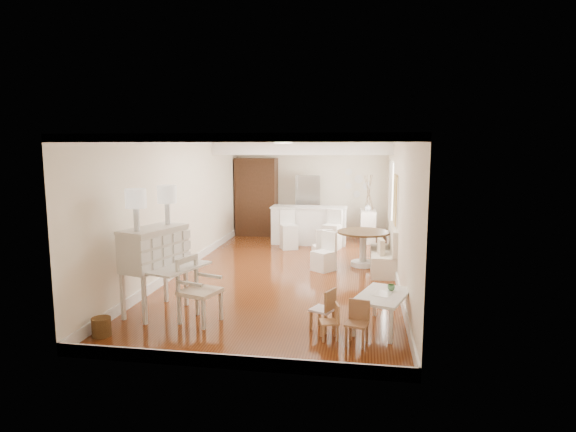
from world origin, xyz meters
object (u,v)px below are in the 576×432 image
(breakfast_counter, at_px, (309,225))
(bar_stool_left, at_px, (289,230))
(sideboard, at_px, (368,226))
(kids_table, at_px, (382,311))
(wicker_basket, at_px, (101,327))
(slip_chair_near, at_px, (324,251))
(secretary_bureau, at_px, (155,270))
(fridge, at_px, (320,207))
(slip_chair_far, at_px, (322,246))
(gustavian_armchair, at_px, (200,290))
(kids_chair_b, at_px, (322,309))
(kids_chair_c, at_px, (357,323))
(dining_table, at_px, (363,249))
(bar_stool_right, at_px, (332,230))
(pantry_cabinet, at_px, (257,197))
(kids_chair_a, at_px, (329,321))

(breakfast_counter, relative_size, bar_stool_left, 2.04)
(sideboard, bearing_deg, kids_table, -90.18)
(wicker_basket, height_order, slip_chair_near, slip_chair_near)
(secretary_bureau, xyz_separation_m, fridge, (2.00, 6.89, 0.20))
(wicker_basket, relative_size, slip_chair_far, 0.33)
(gustavian_armchair, relative_size, slip_chair_far, 1.22)
(bar_stool_left, bearing_deg, kids_table, -90.27)
(breakfast_counter, bearing_deg, kids_chair_b, -81.62)
(kids_chair_c, bearing_deg, dining_table, 102.21)
(gustavian_armchair, bearing_deg, secretary_bureau, 88.17)
(bar_stool_right, bearing_deg, slip_chair_far, -76.94)
(pantry_cabinet, bearing_deg, gustavian_armchair, -84.09)
(wicker_basket, xyz_separation_m, sideboard, (3.74, 7.46, 0.31))
(wicker_basket, relative_size, bar_stool_right, 0.26)
(slip_chair_near, height_order, pantry_cabinet, pantry_cabinet)
(kids_chair_a, bearing_deg, gustavian_armchair, -114.66)
(gustavian_armchair, distance_m, dining_table, 4.58)
(kids_chair_c, relative_size, fridge, 0.33)
(gustavian_armchair, xyz_separation_m, kids_table, (2.72, 0.16, -0.23))
(breakfast_counter, bearing_deg, bar_stool_right, -40.09)
(kids_chair_c, xyz_separation_m, fridge, (-1.21, 7.67, 0.60))
(bar_stool_right, bearing_deg, slip_chair_near, -73.67)
(bar_stool_left, height_order, sideboard, bar_stool_left)
(bar_stool_left, xyz_separation_m, bar_stool_right, (1.11, 0.16, 0.01))
(wicker_basket, xyz_separation_m, pantry_cabinet, (0.45, 7.97, 1.02))
(wicker_basket, xyz_separation_m, bar_stool_right, (2.82, 6.32, 0.38))
(kids_chair_c, bearing_deg, secretary_bureau, 179.35)
(pantry_cabinet, relative_size, fridge, 1.28)
(dining_table, bearing_deg, secretary_bureau, -132.40)
(kids_table, relative_size, bar_stool_right, 1.03)
(kids_chair_b, xyz_separation_m, slip_chair_near, (-0.27, 3.37, 0.10))
(slip_chair_near, height_order, bar_stool_right, bar_stool_right)
(kids_table, height_order, kids_chair_b, kids_chair_b)
(kids_chair_c, distance_m, bar_stool_left, 6.18)
(gustavian_armchair, height_order, dining_table, gustavian_armchair)
(bar_stool_left, bearing_deg, bar_stool_right, -14.78)
(kids_table, height_order, bar_stool_right, bar_stool_right)
(kids_chair_c, height_order, fridge, fridge)
(wicker_basket, bearing_deg, secretary_bureau, 71.48)
(secretary_bureau, distance_m, slip_chair_far, 4.36)
(slip_chair_far, xyz_separation_m, bar_stool_right, (0.12, 1.62, 0.10))
(breakfast_counter, distance_m, bar_stool_right, 0.87)
(kids_chair_b, distance_m, dining_table, 3.95)
(dining_table, distance_m, bar_stool_right, 1.88)
(gustavian_armchair, xyz_separation_m, bar_stool_left, (0.51, 5.41, 0.01))
(slip_chair_far, relative_size, sideboard, 0.88)
(secretary_bureau, distance_m, fridge, 7.18)
(breakfast_counter, bearing_deg, gustavian_armchair, -98.83)
(kids_chair_a, xyz_separation_m, bar_stool_left, (-1.48, 5.78, 0.24))
(gustavian_armchair, bearing_deg, breakfast_counter, 8.66)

